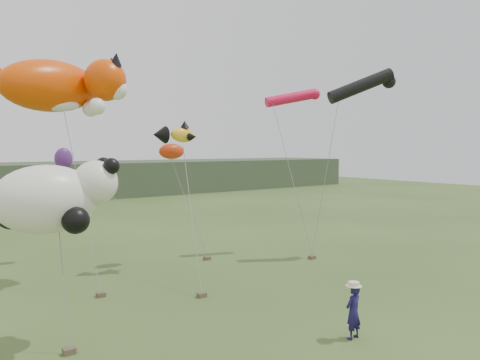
% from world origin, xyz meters
% --- Properties ---
extents(ground, '(120.00, 120.00, 0.00)m').
position_xyz_m(ground, '(0.00, 0.00, 0.00)').
color(ground, '#385123').
rests_on(ground, ground).
extents(festival_attendant, '(0.64, 0.45, 1.65)m').
position_xyz_m(festival_attendant, '(-0.37, -1.87, 0.82)').
color(festival_attendant, '#181347').
rests_on(festival_attendant, ground).
extents(sandbag_anchors, '(13.77, 7.24, 0.17)m').
position_xyz_m(sandbag_anchors, '(-1.45, 5.60, 0.08)').
color(sandbag_anchors, brown).
rests_on(sandbag_anchors, ground).
extents(cat_kite, '(6.36, 3.90, 2.71)m').
position_xyz_m(cat_kite, '(-5.39, 9.61, 8.36)').
color(cat_kite, '#E74402').
rests_on(cat_kite, ground).
extents(fish_kite, '(2.09, 1.41, 1.08)m').
position_xyz_m(fish_kite, '(-0.76, 8.43, 6.35)').
color(fish_kite, yellow).
rests_on(fish_kite, ground).
extents(tube_kites, '(5.53, 4.90, 2.01)m').
position_xyz_m(tube_kites, '(7.93, 6.16, 8.82)').
color(tube_kites, black).
rests_on(tube_kites, ground).
extents(panda_kite, '(3.44, 2.22, 2.14)m').
position_xyz_m(panda_kite, '(-7.64, 2.85, 4.33)').
color(panda_kite, white).
rests_on(panda_kite, ground).
extents(misc_kites, '(5.28, 4.30, 1.30)m').
position_xyz_m(misc_kites, '(-2.01, 11.18, 5.40)').
color(misc_kites, red).
rests_on(misc_kites, ground).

